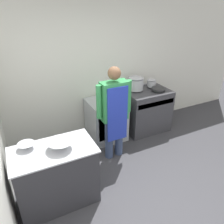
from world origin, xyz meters
The scene contains 11 objects.
ground_plane centered at (0.00, 0.00, 0.00)m, with size 14.00×14.00×0.00m, color #38383D.
wall_back centered at (0.00, 2.21, 1.35)m, with size 8.00×0.05×2.70m.
prep_counter centered at (-1.07, 0.67, 0.44)m, with size 1.07×0.62×0.88m.
stove centered at (1.14, 1.78, 0.45)m, with size 0.93×0.69×0.92m.
fridge_unit centered at (0.22, 1.83, 0.42)m, with size 0.70×0.66×0.83m.
person_cook centered at (0.09, 1.22, 0.94)m, with size 0.63×0.24×1.67m.
mixing_bowl centered at (-0.96, 0.65, 0.93)m, with size 0.33×0.33×0.11m.
small_bowl centered at (-1.36, 0.84, 0.91)m, with size 0.22×0.22×0.08m.
stock_pot centered at (0.93, 1.91, 1.06)m, with size 0.31×0.31×0.27m.
saute_pan centered at (1.32, 1.66, 0.94)m, with size 0.28×0.28×0.05m.
sauce_pot centered at (1.32, 1.91, 1.00)m, with size 0.19×0.19×0.16m.
Camera 1 is at (-1.39, -1.67, 2.54)m, focal length 35.00 mm.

